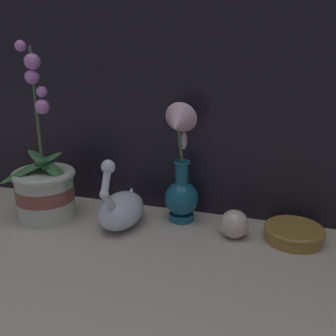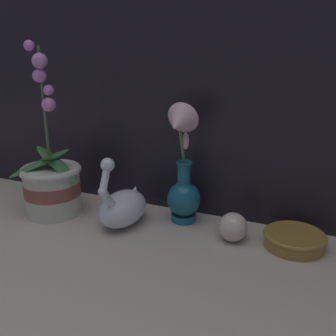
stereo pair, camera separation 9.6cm
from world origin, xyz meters
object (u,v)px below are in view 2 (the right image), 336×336
object	(u,v)px
blue_vase	(182,176)
orchid_potted_plant	(52,182)
swan_figurine	(123,206)
amber_dish	(295,239)
glass_sphere	(233,227)

from	to	relation	value
blue_vase	orchid_potted_plant	bearing A→B (deg)	-166.85
swan_figurine	amber_dish	world-z (taller)	swan_figurine
swan_figurine	orchid_potted_plant	bearing A→B (deg)	-176.07
orchid_potted_plant	swan_figurine	world-z (taller)	orchid_potted_plant
glass_sphere	amber_dish	bearing A→B (deg)	10.71
swan_figurine	amber_dish	size ratio (longest dim) A/B	1.39
amber_dish	blue_vase	bearing A→B (deg)	176.65
glass_sphere	orchid_potted_plant	bearing A→B (deg)	-175.57
orchid_potted_plant	glass_sphere	distance (m)	0.51
swan_figurine	glass_sphere	distance (m)	0.29
swan_figurine	glass_sphere	bearing A→B (deg)	4.81
blue_vase	glass_sphere	size ratio (longest dim) A/B	4.53
orchid_potted_plant	glass_sphere	xyz separation A→B (m)	(0.50, 0.04, -0.06)
orchid_potted_plant	amber_dish	world-z (taller)	orchid_potted_plant
glass_sphere	blue_vase	bearing A→B (deg)	163.69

